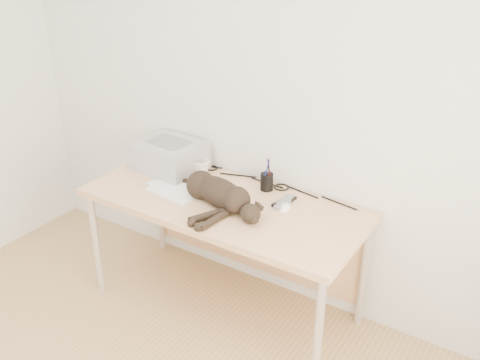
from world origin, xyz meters
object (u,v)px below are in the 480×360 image
Objects in this scene: mug at (202,167)px; pen_cup at (267,181)px; mouse at (284,205)px; cat at (216,193)px; printer at (170,156)px; desk at (232,215)px.

pen_cup is at bearing 4.46° from mug.
mug reaches higher than mouse.
mouse is (0.33, 0.16, -0.05)m from cat.
printer is 0.22m from mug.
pen_cup reaches higher than desk.
mouse is at bearing -4.44° from printer.
desk is at bearing -9.19° from printer.
pen_cup is 0.24m from mouse.
printer is at bearing -168.82° from mug.
pen_cup reaches higher than mouse.
desk is 0.57m from printer.
cat is (-0.00, -0.15, 0.21)m from desk.
desk is 2.25× the size of cat.
pen_cup is 1.70× the size of mouse.
cat is 3.73× the size of pen_cup.
printer is 0.85m from mouse.
pen_cup reaches higher than cat.
mug reaches higher than desk.
pen_cup reaches higher than printer.
printer reaches higher than mouse.
desk is 0.38m from mug.
printer is at bearing 170.33° from cat.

